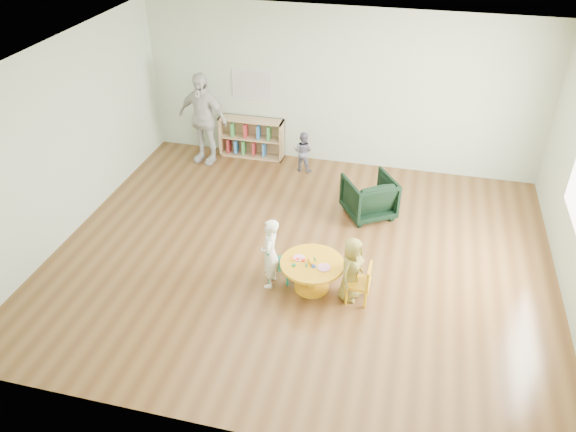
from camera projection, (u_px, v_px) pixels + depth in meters
The scene contains 11 objects.
room at pixel (304, 135), 7.01m from camera, with size 7.10×7.00×2.80m.
activity_table at pixel (312, 270), 7.31m from camera, with size 0.84×0.84×0.46m.
kid_chair_left at pixel (275, 262), 7.43m from camera, with size 0.37×0.37×0.56m.
kid_chair_right at pixel (361, 282), 7.09m from camera, with size 0.31×0.31×0.56m.
bookshelf at pixel (251, 138), 10.50m from camera, with size 1.20×0.30×0.75m.
alphabet_poster at pixel (252, 85), 10.06m from camera, with size 0.74×0.01×0.54m.
armchair at pixel (369, 197), 8.78m from camera, with size 0.71×0.73×0.66m, color black.
child_left at pixel (270, 253), 7.26m from camera, with size 0.37×0.24×1.01m, color white.
child_right at pixel (351, 269), 7.07m from camera, with size 0.44×0.29×0.90m, color yellow.
toddler at pixel (303, 152), 10.00m from camera, with size 0.36×0.28×0.74m, color #171638.
adult_caretaker at pixel (202, 118), 10.06m from camera, with size 0.99×0.41×1.68m, color silver.
Camera 1 is at (1.36, -6.28, 4.89)m, focal length 35.00 mm.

